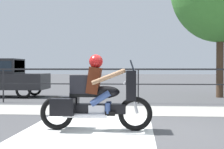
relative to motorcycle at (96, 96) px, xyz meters
The scene contains 6 objects.
ground_plane 1.13m from the motorcycle, ahead, with size 120.00×120.00×0.00m, color #424244.
sidewalk_band 3.54m from the motorcycle, 75.34° to the left, with size 44.00×2.40×0.01m, color #99968E.
crosswalk_band 0.77m from the motorcycle, 122.32° to the right, with size 2.71×6.00×0.01m, color silver.
fence_railing 5.55m from the motorcycle, 80.89° to the left, with size 36.00×0.05×1.28m.
motorcycle is the anchor object (origin of this frame).
parked_car 9.48m from the motorcycle, 124.14° to the left, with size 3.98×1.68×1.71m.
Camera 1 is at (0.03, -7.07, 1.32)m, focal length 55.00 mm.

